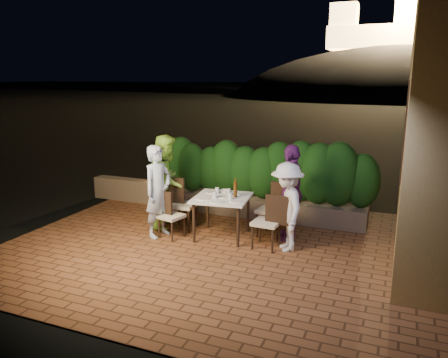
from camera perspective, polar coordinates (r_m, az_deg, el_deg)
The scene contains 31 objects.
ground at distance 7.16m, azimuth -2.34°, elevation -10.15°, with size 400.00×400.00×0.00m, color black.
terrace_floor at distance 7.60m, azimuth -0.75°, elevation -9.16°, with size 7.00×6.00×0.15m, color brown.
window_pane at distance 7.51m, azimuth 22.77°, elevation 5.94°, with size 0.08×1.00×1.40m, color black.
window_frame at distance 7.51m, azimuth 22.69°, elevation 5.94°, with size 0.06×1.15×1.55m, color black.
planter at distance 9.04m, azimuth 4.90°, elevation -3.66°, with size 4.20×0.55×0.40m, color brown.
hedge at distance 8.85m, azimuth 4.99°, elevation 0.99°, with size 4.00×0.70×1.10m, color #12370F, non-canonical shape.
parapet at distance 10.29m, azimuth -11.25°, elevation -1.50°, with size 2.20×0.30×0.50m, color brown.
hill at distance 66.32m, azimuth 21.66°, elevation 6.42°, with size 52.00×40.00×22.00m, color black.
fortress at distance 66.42m, azimuth 22.78°, elevation 18.91°, with size 26.00×8.00×8.00m, color #FFCC7A, non-canonical shape.
dining_table at distance 7.83m, azimuth -0.28°, elevation -4.97°, with size 0.95×0.95×0.75m, color white, non-canonical shape.
plate_nw at distance 7.59m, azimuth -2.76°, elevation -2.57°, with size 0.24×0.24×0.01m, color white.
plate_sw at distance 7.99m, azimuth -1.51°, elevation -1.74°, with size 0.24×0.24×0.01m, color white.
plate_ne at distance 7.43m, azimuth 1.54°, elevation -2.91°, with size 0.22×0.22×0.01m, color white.
plate_se at distance 7.88m, azimuth 2.12°, elevation -1.96°, with size 0.20×0.20×0.01m, color white.
plate_centre at distance 7.71m, azimuth -0.20°, elevation -2.30°, with size 0.24×0.24×0.01m, color white.
plate_front at distance 7.39m, azimuth -0.89°, elevation -3.00°, with size 0.23×0.23×0.01m, color white.
glass_nw at distance 7.60m, azimuth -1.22°, elevation -2.11°, with size 0.07×0.07×0.12m, color silver.
glass_sw at distance 7.90m, azimuth -0.90°, elevation -1.52°, with size 0.07×0.07×0.12m, color silver.
glass_ne at distance 7.55m, azimuth 0.81°, elevation -2.25°, with size 0.06×0.06×0.11m, color silver.
glass_se at distance 7.82m, azimuth 0.62°, elevation -1.68°, with size 0.07×0.07×0.11m, color silver.
beer_bottle at distance 7.66m, azimuth 1.49°, elevation -1.13°, with size 0.07×0.07×0.34m, color #4C2B0C, non-canonical shape.
bowl at distance 8.00m, azimuth 0.06°, elevation -1.60°, with size 0.18×0.18×0.05m, color white.
chair_left_front at distance 7.84m, azimuth -6.90°, elevation -4.71°, with size 0.39×0.39×0.84m, color black, non-canonical shape.
chair_left_back at distance 8.24m, azimuth -5.33°, elevation -3.23°, with size 0.46×0.46×0.99m, color black, non-canonical shape.
chair_right_front at distance 7.35m, azimuth 5.57°, elevation -5.50°, with size 0.43×0.43×0.93m, color black, non-canonical shape.
chair_right_back at distance 7.86m, azimuth 6.28°, elevation -3.92°, with size 0.47×0.47×1.02m, color black, non-canonical shape.
diner_blue at distance 7.84m, azimuth -8.60°, elevation -1.62°, with size 0.61×0.40×1.66m, color #A7BBD6.
diner_green at distance 8.35m, azimuth -7.43°, elevation -0.28°, with size 0.86×0.67×1.77m, color #A3E347.
diner_white at distance 7.23m, azimuth 8.23°, elevation -3.63°, with size 0.96×0.55×1.48m, color silver.
diner_purple at distance 7.71m, azimuth 8.75°, elevation -1.73°, with size 1.00×0.41×1.70m, color #63246C.
parapet_lamp at distance 9.99m, azimuth -9.32°, elevation 0.04°, with size 0.10×0.10×0.14m, color orange.
Camera 1 is at (2.76, -5.97, 2.82)m, focal length 35.00 mm.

